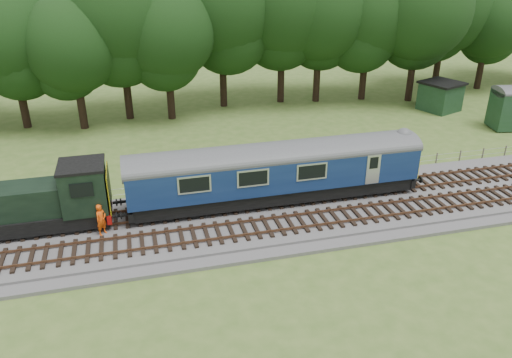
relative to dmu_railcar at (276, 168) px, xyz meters
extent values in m
plane|color=#456826|center=(1.42, -1.40, -2.61)|extent=(120.00, 120.00, 0.00)
cube|color=#4C4C4F|center=(1.42, -1.40, -2.43)|extent=(70.00, 7.00, 0.35)
cube|color=brown|center=(1.42, -0.72, -2.12)|extent=(66.50, 0.07, 0.14)
cube|color=brown|center=(1.42, 0.72, -2.12)|extent=(66.50, 0.07, 0.14)
cube|color=brown|center=(1.42, -3.72, -2.12)|extent=(66.50, 0.07, 0.14)
cube|color=brown|center=(1.42, -2.28, -2.12)|extent=(66.50, 0.07, 0.14)
cube|color=black|center=(-0.01, 0.00, -1.55)|extent=(17.46, 2.52, 0.85)
cube|color=#0E214E|center=(-0.01, 0.00, -0.12)|extent=(18.00, 2.80, 2.05)
cube|color=yellow|center=(9.01, 0.00, -0.50)|extent=(0.06, 2.74, 1.30)
cube|color=black|center=(5.99, 0.00, -1.75)|extent=(2.60, 2.00, 0.55)
cube|color=black|center=(-6.01, 0.00, -1.75)|extent=(2.60, 2.00, 0.55)
cube|color=black|center=(-14.41, 0.00, -1.60)|extent=(8.73, 2.39, 0.85)
cube|color=black|center=(-15.61, 0.00, -0.35)|extent=(6.30, 2.08, 1.70)
cube|color=black|center=(-11.21, 0.00, 0.05)|extent=(2.40, 2.55, 2.60)
cube|color=#9D0F0C|center=(-10.03, 0.00, -1.55)|extent=(0.25, 2.60, 0.55)
cube|color=yellow|center=(-9.89, 0.00, -0.15)|extent=(0.06, 2.55, 2.30)
imported|color=#FF550D|center=(-10.43, -1.42, -1.35)|extent=(0.78, 0.77, 1.82)
cube|color=#1A3A1E|center=(21.51, 15.30, -1.29)|extent=(4.09, 4.09, 2.64)
cube|color=black|center=(21.51, 15.30, 0.13)|extent=(4.49, 4.49, 0.21)
camera|label=1|loc=(-8.17, -26.64, 12.32)|focal=35.00mm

